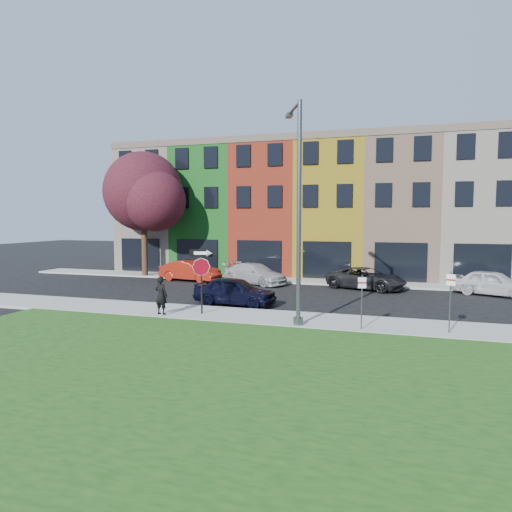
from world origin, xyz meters
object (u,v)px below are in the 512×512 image
(street_lamp, at_px, (298,214))
(man, at_px, (161,295))
(stop_sign, at_px, (201,268))
(sedan_near, at_px, (235,291))

(street_lamp, bearing_deg, man, 155.90)
(stop_sign, relative_size, street_lamp, 0.33)
(man, bearing_deg, sedan_near, -111.36)
(man, distance_m, sedan_near, 4.24)
(stop_sign, bearing_deg, man, -176.43)
(stop_sign, height_order, man, stop_sign)
(man, xyz_separation_m, street_lamp, (6.22, 0.06, 3.64))
(stop_sign, height_order, street_lamp, street_lamp)
(stop_sign, xyz_separation_m, sedan_near, (0.54, 2.93, -1.49))
(man, xyz_separation_m, sedan_near, (2.21, 3.61, -0.26))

